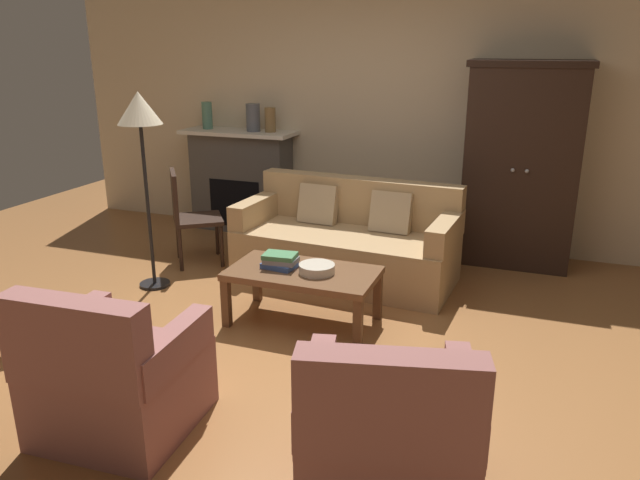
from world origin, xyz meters
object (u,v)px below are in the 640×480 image
armchair_near_right (387,439)px  side_chair_wooden (188,212)px  mantel_vase_bronze (270,120)px  armoire (521,165)px  mantel_vase_slate (253,118)px  coffee_table (303,277)px  floor_lamp (140,120)px  couch (348,244)px  book_stack (280,261)px  fireplace (241,180)px  mantel_vase_jade (207,115)px  armchair_near_left (115,379)px  fruit_bowl (317,269)px

armchair_near_right → side_chair_wooden: side_chair_wooden is taller
mantel_vase_bronze → armchair_near_right: mantel_vase_bronze is taller
armoire → mantel_vase_slate: armoire is taller
coffee_table → floor_lamp: size_ratio=0.66×
mantel_vase_slate → mantel_vase_bronze: (0.20, 0.00, -0.02)m
side_chair_wooden → coffee_table: bearing=-29.1°
couch → book_stack: 1.05m
fireplace → mantel_vase_slate: bearing=-5.7°
armoire → mantel_vase_jade: 3.35m
fireplace → floor_lamp: size_ratio=0.76×
mantel_vase_bronze → side_chair_wooden: size_ratio=0.29×
armchair_near_right → fireplace: bearing=125.7°
couch → floor_lamp: (-1.52, -0.78, 1.12)m
armoire → side_chair_wooden: 3.14m
coffee_table → mantel_vase_slate: bearing=124.3°
book_stack → armchair_near_left: armchair_near_left is taller
armchair_near_right → mantel_vase_bronze: bearing=121.6°
armchair_near_left → floor_lamp: size_ratio=0.53×
book_stack → armchair_near_left: 1.63m
floor_lamp → mantel_vase_bronze: bearing=79.7°
mantel_vase_slate → armchair_near_right: 4.45m
mantel_vase_bronze → side_chair_wooden: 1.42m
mantel_vase_bronze → armchair_near_right: (2.22, -3.61, -0.93)m
mantel_vase_slate → mantel_vase_bronze: mantel_vase_slate is taller
mantel_vase_bronze → coffee_table: bearing=-59.8°
fruit_bowl → side_chair_wooden: side_chair_wooden is taller
coffee_table → armoire: bearing=54.3°
mantel_vase_slate → side_chair_wooden: size_ratio=0.32×
mantel_vase_slate → armchair_near_left: size_ratio=0.33×
fireplace → couch: bearing=-32.9°
armoire → armchair_near_left: bearing=-117.4°
mantel_vase_jade → floor_lamp: bearing=-76.2°
book_stack → mantel_vase_slate: bearing=120.5°
fireplace → side_chair_wooden: fireplace is taller
mantel_vase_jade → couch: bearing=-27.1°
couch → mantel_vase_slate: (-1.39, 1.00, 0.95)m
coffee_table → mantel_vase_slate: (-1.37, 2.01, 0.90)m
mantel_vase_bronze → floor_lamp: floor_lamp is taller
fireplace → armchair_near_right: bearing=-54.3°
mantel_vase_slate → mantel_vase_bronze: size_ratio=1.13×
fruit_bowl → side_chair_wooden: (-1.62, 0.85, 0.06)m
fruit_bowl → floor_lamp: size_ratio=0.16×
armoire → fireplace: bearing=178.5°
armchair_near_right → floor_lamp: 3.33m
mantel_vase_jade → floor_lamp: floor_lamp is taller
mantel_vase_slate → armchair_near_left: 3.85m
couch → coffee_table: 1.01m
couch → mantel_vase_bronze: bearing=140.1°
mantel_vase_jade → mantel_vase_slate: (0.56, 0.00, -0.00)m
couch → armchair_near_right: bearing=-68.5°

